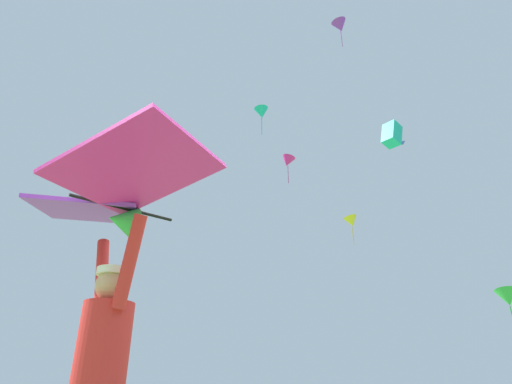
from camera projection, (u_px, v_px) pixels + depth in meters
name	position (u px, v px, depth m)	size (l,w,h in m)	color
kite_flyer_person	(99.00, 373.00, 2.65)	(0.80, 0.43, 1.92)	#424751
held_stunt_kite	(113.00, 198.00, 3.10)	(2.03, 1.35, 0.43)	black
distant_kite_teal_low_right	(392.00, 135.00, 23.39)	(1.15, 1.23, 1.48)	#19B2AD
distant_kite_blue_mid_right	(401.00, 143.00, 38.11)	(0.61, 0.62, 0.24)	blue
distant_kite_teal_low_left	(262.00, 113.00, 26.58)	(1.10, 1.16, 2.05)	#19B2AD
distant_kite_magenta_far_center	(288.00, 162.00, 22.75)	(1.02, 0.93, 1.70)	#DB2393
distant_kite_green_mid_left	(508.00, 298.00, 18.15)	(1.20, 1.27, 2.11)	green
distant_kite_yellow_overhead_distant	(352.00, 222.00, 34.55)	(1.42, 1.37, 2.61)	yellow
distant_kite_purple_high_left	(340.00, 26.00, 20.02)	(1.01, 1.10, 1.70)	purple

